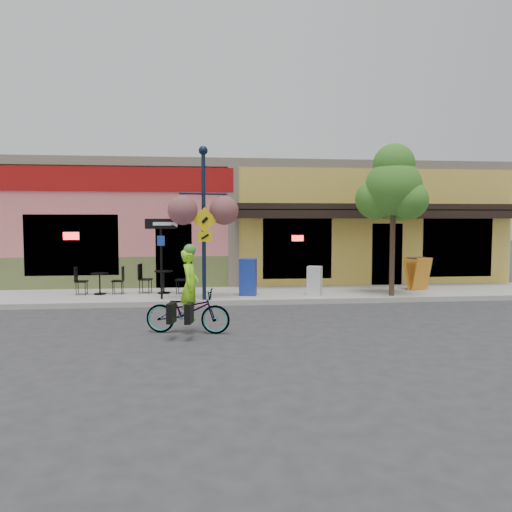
{
  "coord_description": "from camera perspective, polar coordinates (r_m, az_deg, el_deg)",
  "views": [
    {
      "loc": [
        -2.13,
        -13.42,
        2.38
      ],
      "look_at": [
        -0.56,
        0.5,
        1.4
      ],
      "focal_mm": 35.0,
      "sensor_mm": 36.0,
      "label": 1
    }
  ],
  "objects": [
    {
      "name": "curb",
      "position": [
        14.32,
        2.21,
        -5.26
      ],
      "size": [
        24.0,
        0.12,
        0.15
      ],
      "primitive_type": "cube",
      "color": "#A8A59E",
      "rests_on": "ground"
    },
    {
      "name": "sandwich_board",
      "position": [
        16.89,
        18.45,
        -1.97
      ],
      "size": [
        0.76,
        0.66,
        1.07
      ],
      "primitive_type": null,
      "rotation": [
        0.0,
        0.0,
        0.35
      ],
      "color": "orange",
      "rests_on": "sidewalk"
    },
    {
      "name": "street_tree",
      "position": [
        15.41,
        15.37,
        4.06
      ],
      "size": [
        2.28,
        2.28,
        4.57
      ],
      "primitive_type": null,
      "rotation": [
        0.0,
        0.0,
        -0.34
      ],
      "color": "#3D7A26",
      "rests_on": "sidewalk"
    },
    {
      "name": "ground",
      "position": [
        13.8,
        2.56,
        -5.94
      ],
      "size": [
        90.0,
        90.0,
        0.0
      ],
      "primitive_type": "plane",
      "color": "#2D2D30",
      "rests_on": "ground"
    },
    {
      "name": "newspaper_box_blue",
      "position": [
        15.01,
        -0.92,
        -2.42
      ],
      "size": [
        0.57,
        0.53,
        1.1
      ],
      "primitive_type": null,
      "rotation": [
        0.0,
        0.0,
        -0.2
      ],
      "color": "#19309B",
      "rests_on": "sidewalk"
    },
    {
      "name": "newspaper_box_grey",
      "position": [
        15.12,
        6.71,
        -2.83
      ],
      "size": [
        0.53,
        0.51,
        0.88
      ],
      "primitive_type": null,
      "rotation": [
        0.0,
        0.0,
        -0.43
      ],
      "color": "silver",
      "rests_on": "sidewalk"
    },
    {
      "name": "cafe_set_right",
      "position": [
        15.66,
        -10.51,
        -2.56
      ],
      "size": [
        1.65,
        1.05,
        0.92
      ],
      "primitive_type": null,
      "rotation": [
        0.0,
        0.0,
        -0.19
      ],
      "color": "black",
      "rests_on": "sidewalk"
    },
    {
      "name": "one_way_sign",
      "position": [
        14.48,
        -10.77,
        -0.34
      ],
      "size": [
        0.88,
        0.2,
        2.3
      ],
      "primitive_type": null,
      "rotation": [
        0.0,
        0.0,
        0.01
      ],
      "color": "black",
      "rests_on": "sidewalk"
    },
    {
      "name": "cafe_set_left",
      "position": [
        15.93,
        -17.43,
        -2.68
      ],
      "size": [
        1.43,
        0.72,
        0.86
      ],
      "primitive_type": null,
      "rotation": [
        0.0,
        0.0,
        0.0
      ],
      "color": "black",
      "rests_on": "sidewalk"
    },
    {
      "name": "bicycle",
      "position": [
        10.75,
        -7.79,
        -6.25
      ],
      "size": [
        1.9,
        0.99,
        0.95
      ],
      "primitive_type": "imported",
      "rotation": [
        0.0,
        0.0,
        1.36
      ],
      "color": "maroon",
      "rests_on": "ground"
    },
    {
      "name": "lamp_post",
      "position": [
        14.14,
        -6.0,
        3.73
      ],
      "size": [
        1.48,
        0.88,
        4.34
      ],
      "primitive_type": null,
      "rotation": [
        0.0,
        0.0,
        0.25
      ],
      "color": "#101B32",
      "rests_on": "sidewalk"
    },
    {
      "name": "sidewalk",
      "position": [
        15.74,
        1.42,
        -4.42
      ],
      "size": [
        24.0,
        3.0,
        0.15
      ],
      "primitive_type": "cube",
      "color": "#9E9B93",
      "rests_on": "ground"
    },
    {
      "name": "cyclist_rider",
      "position": [
        10.7,
        -7.54,
        -4.69
      ],
      "size": [
        0.48,
        0.63,
        1.54
      ],
      "primitive_type": "imported",
      "rotation": [
        0.0,
        0.0,
        1.36
      ],
      "color": "#96FC1A",
      "rests_on": "ground"
    },
    {
      "name": "building",
      "position": [
        21.03,
        -0.62,
        3.65
      ],
      "size": [
        18.2,
        8.2,
        4.5
      ],
      "primitive_type": null,
      "color": "#D96B6E",
      "rests_on": "ground"
    }
  ]
}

